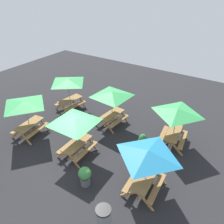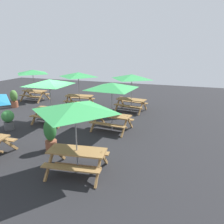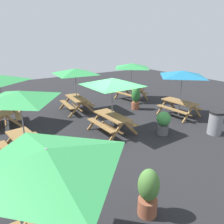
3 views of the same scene
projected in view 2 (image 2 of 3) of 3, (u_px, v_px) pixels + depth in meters
The scene contains 10 objects.
ground_plane at pixel (48, 122), 11.75m from camera, with size 29.25×29.25×0.00m, color #232326.
picnic_table_0 at pixel (112, 89), 10.05m from camera, with size 2.82×2.82×2.34m.
picnic_table_1 at pixel (50, 85), 11.11m from camera, with size 2.83×2.83×2.34m.
picnic_table_2 at pixel (75, 112), 6.44m from camera, with size 2.25×2.25×2.34m.
picnic_table_3 at pixel (78, 77), 14.35m from camera, with size 2.23×2.23×2.34m.
picnic_table_5 at pixel (132, 79), 13.27m from camera, with size 2.26×2.26×2.34m.
picnic_table_6 at pixel (33, 74), 16.03m from camera, with size 2.03×2.03×2.34m.
potted_plant_0 at pixel (8, 119), 10.48m from camera, with size 0.58×0.58×0.98m.
potted_plant_1 at pixel (14, 98), 14.52m from camera, with size 0.48×0.48×1.16m.
potted_plant_2 at pixel (50, 134), 8.31m from camera, with size 0.47×0.47×1.29m.
Camera 2 is at (-6.97, 9.34, 3.81)m, focal length 35.00 mm.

